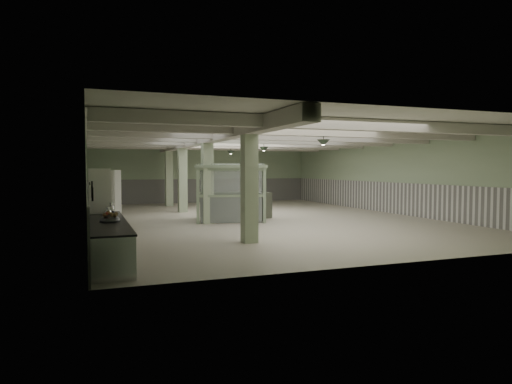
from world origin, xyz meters
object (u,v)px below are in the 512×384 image
object	(u,v)px
walkin_cooler	(100,205)
filing_cabinet	(265,205)
guard_booth	(229,182)
prep_counter	(108,239)

from	to	relation	value
walkin_cooler	filing_cabinet	world-z (taller)	walkin_cooler
walkin_cooler	guard_booth	bearing A→B (deg)	35.08
prep_counter	filing_cabinet	bearing A→B (deg)	45.44
walkin_cooler	guard_booth	distance (m)	6.45
walkin_cooler	prep_counter	bearing A→B (deg)	-88.40
prep_counter	filing_cabinet	world-z (taller)	filing_cabinet
prep_counter	walkin_cooler	xyz separation A→B (m)	(-0.08, 3.01, 0.63)
guard_booth	filing_cabinet	world-z (taller)	guard_booth
guard_booth	walkin_cooler	bearing A→B (deg)	-131.98
filing_cabinet	walkin_cooler	bearing A→B (deg)	-168.53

